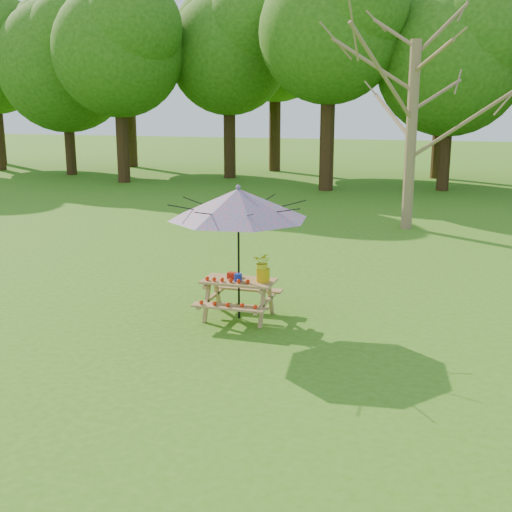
# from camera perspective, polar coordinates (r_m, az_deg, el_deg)

# --- Properties ---
(picnic_table) EXTENTS (1.20, 1.32, 0.67)m
(picnic_table) POSITION_cam_1_polar(r_m,az_deg,el_deg) (10.79, -1.53, -3.89)
(picnic_table) COLOR #AD734E
(picnic_table) RESTS_ON ground
(patio_umbrella) EXTENTS (2.86, 2.86, 2.26)m
(patio_umbrella) POSITION_cam_1_polar(r_m,az_deg,el_deg) (10.43, -1.58, 4.65)
(patio_umbrella) COLOR black
(patio_umbrella) RESTS_ON ground
(produce_bins) EXTENTS (0.30, 0.37, 0.13)m
(produce_bins) POSITION_cam_1_polar(r_m,az_deg,el_deg) (10.72, -1.81, -1.81)
(produce_bins) COLOR #AF200E
(produce_bins) RESTS_ON picnic_table
(tomatoes_row) EXTENTS (0.77, 0.13, 0.07)m
(tomatoes_row) POSITION_cam_1_polar(r_m,az_deg,el_deg) (10.57, -2.62, -2.14)
(tomatoes_row) COLOR red
(tomatoes_row) RESTS_ON picnic_table
(flower_bucket) EXTENTS (0.33, 0.30, 0.50)m
(flower_bucket) POSITION_cam_1_polar(r_m,az_deg,el_deg) (10.52, 0.63, -0.90)
(flower_bucket) COLOR gold
(flower_bucket) RESTS_ON picnic_table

